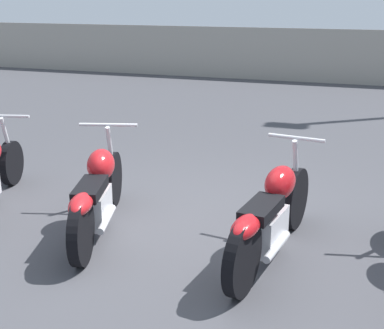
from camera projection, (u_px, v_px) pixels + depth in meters
ground_plane at (188, 227)px, 5.60m from camera, size 60.00×60.00×0.00m
fence_back at (309, 56)px, 14.57m from camera, size 40.00×0.04×1.44m
motorcycle_slot_2 at (98, 194)px, 5.37m from camera, size 0.81×2.02×0.99m
motorcycle_slot_3 at (271, 216)px, 4.82m from camera, size 0.60×2.10×1.01m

